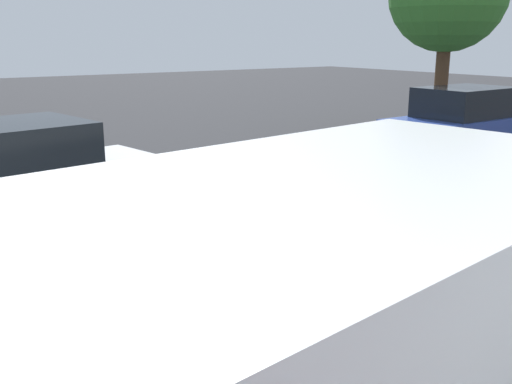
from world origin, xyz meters
TOP-DOWN VIEW (x-y plane):
  - lane_marking_centre at (3.00, 0.00)m, footprint 28.00×0.16m
  - car_blue_approaching at (12.18, 3.61)m, footprint 4.59×2.05m
  - car_white_crossing at (1.98, 3.38)m, footprint 4.21×2.60m

SIDE VIEW (x-z plane):
  - lane_marking_centre at x=3.00m, z-range 0.00..0.01m
  - car_blue_approaching at x=12.18m, z-range 0.00..1.69m
  - car_white_crossing at x=1.98m, z-range -0.01..1.70m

